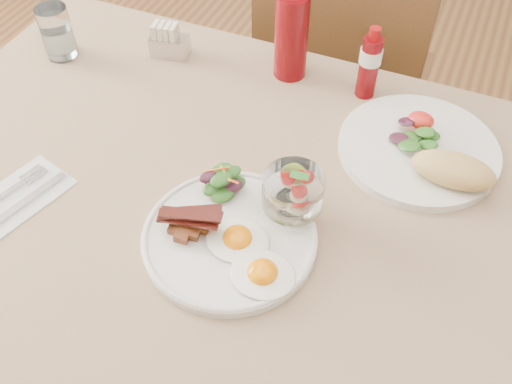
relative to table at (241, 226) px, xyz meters
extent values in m
plane|color=#51311B|center=(0.00, 0.00, -0.66)|extent=(5.00, 5.00, 0.00)
cylinder|color=#57361B|center=(-0.59, 0.36, -0.31)|extent=(0.06, 0.06, 0.71)
cube|color=#57361B|center=(0.00, 0.00, 0.07)|extent=(1.30, 0.85, 0.04)
cube|color=#93795A|center=(0.00, 0.00, 0.09)|extent=(1.33, 0.88, 0.00)
cylinder|color=#57361B|center=(-0.18, 0.57, -0.44)|extent=(0.04, 0.04, 0.45)
cylinder|color=#57361B|center=(0.18, 0.57, -0.44)|extent=(0.04, 0.04, 0.45)
cylinder|color=#57361B|center=(-0.18, 0.93, -0.44)|extent=(0.04, 0.04, 0.45)
cylinder|color=#57361B|center=(0.18, 0.93, -0.44)|extent=(0.04, 0.04, 0.45)
cube|color=#57361B|center=(0.00, 0.75, -0.20)|extent=(0.42, 0.42, 0.03)
cube|color=#57361B|center=(0.00, 0.55, 0.04)|extent=(0.42, 0.03, 0.46)
cylinder|color=silver|center=(0.03, -0.10, 0.10)|extent=(0.28, 0.28, 0.02)
ellipsoid|color=white|center=(0.10, -0.15, 0.11)|extent=(0.10, 0.09, 0.01)
ellipsoid|color=orange|center=(0.10, -0.15, 0.12)|extent=(0.05, 0.05, 0.03)
ellipsoid|color=white|center=(0.04, -0.11, 0.11)|extent=(0.10, 0.09, 0.01)
ellipsoid|color=orange|center=(0.04, -0.11, 0.12)|extent=(0.05, 0.05, 0.03)
cube|color=brown|center=(-0.04, -0.11, 0.11)|extent=(0.02, 0.02, 0.02)
cube|color=brown|center=(-0.03, -0.12, 0.12)|extent=(0.03, 0.03, 0.02)
cube|color=brown|center=(-0.06, -0.13, 0.11)|extent=(0.02, 0.02, 0.02)
cube|color=brown|center=(-0.02, -0.11, 0.11)|extent=(0.02, 0.02, 0.02)
cube|color=brown|center=(-0.04, -0.13, 0.12)|extent=(0.03, 0.03, 0.02)
cube|color=brown|center=(-0.06, -0.10, 0.11)|extent=(0.02, 0.02, 0.02)
cube|color=brown|center=(-0.03, -0.11, 0.13)|extent=(0.02, 0.02, 0.02)
cube|color=#51130D|center=(-0.04, -0.11, 0.13)|extent=(0.10, 0.05, 0.01)
cube|color=#51130D|center=(-0.03, -0.12, 0.14)|extent=(0.10, 0.03, 0.01)
cube|color=#51130D|center=(-0.04, -0.11, 0.14)|extent=(0.10, 0.06, 0.01)
cube|color=#51130D|center=(-0.03, -0.12, 0.15)|extent=(0.10, 0.04, 0.01)
ellipsoid|color=#204C14|center=(-0.03, -0.02, 0.11)|extent=(0.05, 0.04, 0.01)
ellipsoid|color=#204C14|center=(-0.01, 0.00, 0.11)|extent=(0.04, 0.03, 0.01)
ellipsoid|color=#310F1E|center=(-0.05, -0.01, 0.12)|extent=(0.04, 0.03, 0.01)
ellipsoid|color=#204C14|center=(-0.02, -0.04, 0.12)|extent=(0.05, 0.04, 0.01)
ellipsoid|color=#204C14|center=(-0.03, -0.03, 0.12)|extent=(0.04, 0.03, 0.01)
ellipsoid|color=#310F1E|center=(0.00, -0.02, 0.13)|extent=(0.04, 0.03, 0.01)
ellipsoid|color=#204C14|center=(-0.03, 0.00, 0.13)|extent=(0.04, 0.03, 0.01)
ellipsoid|color=#204C14|center=(-0.02, 0.00, 0.14)|extent=(0.04, 0.03, 0.01)
ellipsoid|color=#310F1E|center=(-0.05, -0.02, 0.14)|extent=(0.03, 0.03, 0.01)
ellipsoid|color=#204C14|center=(-0.02, -0.03, 0.14)|extent=(0.04, 0.03, 0.01)
cylinder|color=orange|center=(-0.02, -0.01, 0.14)|extent=(0.03, 0.03, 0.01)
cylinder|color=orange|center=(-0.04, -0.01, 0.14)|extent=(0.04, 0.02, 0.01)
cylinder|color=orange|center=(-0.01, -0.02, 0.14)|extent=(0.04, 0.01, 0.01)
cylinder|color=white|center=(0.10, -0.02, 0.11)|extent=(0.05, 0.05, 0.01)
cylinder|color=white|center=(0.10, -0.02, 0.12)|extent=(0.02, 0.02, 0.02)
cylinder|color=white|center=(0.10, -0.02, 0.16)|extent=(0.10, 0.10, 0.06)
cylinder|color=#FFF2B4|center=(0.09, -0.01, 0.15)|extent=(0.03, 0.03, 0.01)
cylinder|color=#FFF2B4|center=(0.11, -0.03, 0.15)|extent=(0.03, 0.03, 0.01)
cylinder|color=#FFF2B4|center=(0.11, 0.00, 0.16)|extent=(0.03, 0.03, 0.01)
cylinder|color=#9FC03A|center=(0.09, 0.00, 0.18)|extent=(0.04, 0.04, 0.01)
cone|color=red|center=(0.11, -0.03, 0.18)|extent=(0.03, 0.03, 0.03)
cone|color=red|center=(0.08, -0.02, 0.19)|extent=(0.03, 0.03, 0.03)
cone|color=red|center=(0.11, -0.01, 0.19)|extent=(0.03, 0.03, 0.03)
ellipsoid|color=#31832F|center=(0.10, -0.02, 0.20)|extent=(0.02, 0.01, 0.00)
ellipsoid|color=#31832F|center=(0.11, -0.02, 0.20)|extent=(0.02, 0.01, 0.00)
cylinder|color=silver|center=(0.26, 0.22, 0.10)|extent=(0.29, 0.29, 0.02)
ellipsoid|color=#204C14|center=(0.24, 0.23, 0.11)|extent=(0.05, 0.04, 0.01)
ellipsoid|color=#204C14|center=(0.27, 0.24, 0.12)|extent=(0.05, 0.04, 0.01)
ellipsoid|color=#310F1E|center=(0.22, 0.21, 0.12)|extent=(0.04, 0.04, 0.01)
ellipsoid|color=#204C14|center=(0.24, 0.20, 0.12)|extent=(0.05, 0.04, 0.01)
ellipsoid|color=#204C14|center=(0.27, 0.21, 0.12)|extent=(0.04, 0.04, 0.01)
ellipsoid|color=#310F1E|center=(0.22, 0.25, 0.13)|extent=(0.04, 0.03, 0.01)
ellipsoid|color=#204C14|center=(0.26, 0.23, 0.13)|extent=(0.04, 0.04, 0.01)
ellipsoid|color=red|center=(0.25, 0.27, 0.12)|extent=(0.05, 0.04, 0.03)
ellipsoid|color=tan|center=(0.33, 0.16, 0.13)|extent=(0.16, 0.11, 0.06)
cylinder|color=#5E050A|center=(-0.04, 0.35, 0.18)|extent=(0.09, 0.09, 0.18)
cylinder|color=#5E050A|center=(0.12, 0.35, 0.15)|extent=(0.05, 0.05, 0.13)
cylinder|color=silver|center=(0.12, 0.35, 0.18)|extent=(0.05, 0.05, 0.03)
cylinder|color=maroon|center=(0.12, 0.35, 0.23)|extent=(0.03, 0.03, 0.02)
cube|color=silver|center=(-0.31, 0.31, 0.11)|extent=(0.09, 0.06, 0.05)
cube|color=beige|center=(-0.33, 0.31, 0.14)|extent=(0.02, 0.04, 0.05)
cube|color=beige|center=(-0.32, 0.31, 0.14)|extent=(0.02, 0.04, 0.05)
cube|color=beige|center=(-0.31, 0.31, 0.14)|extent=(0.02, 0.04, 0.05)
cube|color=beige|center=(-0.29, 0.31, 0.14)|extent=(0.02, 0.04, 0.05)
cylinder|color=white|center=(-0.52, 0.22, 0.15)|extent=(0.07, 0.07, 0.11)
cylinder|color=silver|center=(-0.52, 0.22, 0.12)|extent=(0.06, 0.06, 0.06)
cube|color=silver|center=(-0.35, -0.17, 0.09)|extent=(0.15, 0.22, 0.00)
cube|color=silver|center=(-0.33, -0.17, 0.09)|extent=(0.06, 0.18, 0.00)
cube|color=silver|center=(-0.36, -0.10, 0.09)|extent=(0.01, 0.04, 0.00)
cube|color=silver|center=(-0.36, -0.10, 0.09)|extent=(0.01, 0.04, 0.00)
cube|color=silver|center=(-0.35, -0.11, 0.09)|extent=(0.01, 0.04, 0.00)
cube|color=silver|center=(-0.34, -0.11, 0.09)|extent=(0.01, 0.04, 0.00)
camera|label=1|loc=(0.28, -0.58, 0.83)|focal=40.00mm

